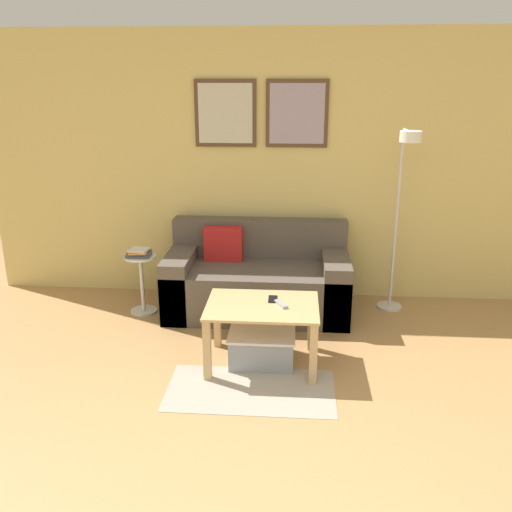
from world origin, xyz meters
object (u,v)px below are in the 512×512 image
(storage_bin, at_px, (262,346))
(floor_lamp, at_px, (402,196))
(remote_control, at_px, (281,304))
(cell_phone, at_px, (273,299))
(coffee_table, at_px, (262,317))
(side_table, at_px, (142,279))
(couch, at_px, (257,280))
(book_stack, at_px, (139,253))

(storage_bin, relative_size, floor_lamp, 0.30)
(remote_control, xyz_separation_m, cell_phone, (-0.07, 0.10, -0.01))
(coffee_table, height_order, side_table, side_table)
(coffee_table, bearing_deg, floor_lamp, 40.46)
(couch, bearing_deg, book_stack, -172.44)
(book_stack, distance_m, remote_control, 1.60)
(book_stack, relative_size, remote_control, 1.56)
(couch, xyz_separation_m, storage_bin, (0.11, -0.99, -0.17))
(storage_bin, height_order, floor_lamp, floor_lamp)
(couch, distance_m, coffee_table, 1.03)
(couch, xyz_separation_m, floor_lamp, (1.27, -0.04, 0.84))
(coffee_table, height_order, remote_control, remote_control)
(side_table, xyz_separation_m, remote_control, (1.32, -0.89, 0.17))
(couch, height_order, book_stack, couch)
(storage_bin, bearing_deg, floor_lamp, 39.51)
(book_stack, bearing_deg, cell_phone, -31.62)
(floor_lamp, xyz_separation_m, remote_control, (-1.02, -0.99, -0.63))
(storage_bin, xyz_separation_m, side_table, (-1.18, 0.86, 0.20))
(book_stack, bearing_deg, coffee_table, -36.51)
(storage_bin, distance_m, book_stack, 1.53)
(storage_bin, distance_m, remote_control, 0.40)
(storage_bin, distance_m, side_table, 1.47)
(coffee_table, bearing_deg, storage_bin, 94.48)
(couch, distance_m, side_table, 1.08)
(cell_phone, bearing_deg, storage_bin, -137.07)
(floor_lamp, distance_m, cell_phone, 1.54)
(coffee_table, relative_size, book_stack, 3.61)
(storage_bin, xyz_separation_m, floor_lamp, (1.16, 0.96, 1.00))
(side_table, height_order, cell_phone, side_table)
(remote_control, height_order, cell_phone, remote_control)
(cell_phone, bearing_deg, side_table, 147.29)
(storage_bin, relative_size, remote_control, 3.40)
(remote_control, bearing_deg, coffee_table, 150.73)
(side_table, relative_size, cell_phone, 3.96)
(cell_phone, bearing_deg, floor_lamp, 38.64)
(couch, xyz_separation_m, remote_control, (0.25, -1.02, 0.21))
(storage_bin, bearing_deg, couch, 96.28)
(storage_bin, bearing_deg, side_table, 143.88)
(couch, height_order, floor_lamp, floor_lamp)
(coffee_table, height_order, book_stack, book_stack)
(cell_phone, bearing_deg, remote_control, -57.93)
(cell_phone, bearing_deg, book_stack, 147.81)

